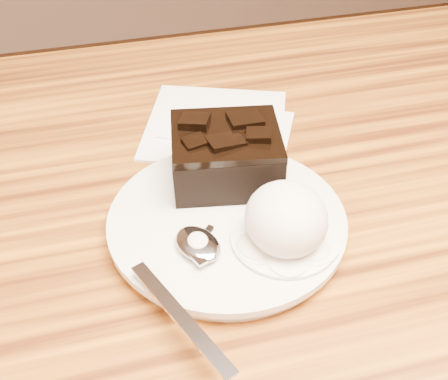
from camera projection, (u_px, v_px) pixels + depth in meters
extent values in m
cylinder|color=silver|center=(227.00, 224.00, 0.50)|extent=(0.21, 0.21, 0.02)
cube|color=black|center=(226.00, 158.00, 0.53)|extent=(0.11, 0.10, 0.05)
ellipsoid|color=white|center=(286.00, 219.00, 0.46)|extent=(0.07, 0.07, 0.06)
cylinder|color=white|center=(284.00, 239.00, 0.48)|extent=(0.09, 0.09, 0.00)
cube|color=white|center=(216.00, 123.00, 0.64)|extent=(0.20, 0.20, 0.01)
cube|color=black|center=(210.00, 229.00, 0.48)|extent=(0.01, 0.01, 0.00)
cube|color=black|center=(265.00, 251.00, 0.47)|extent=(0.01, 0.01, 0.00)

